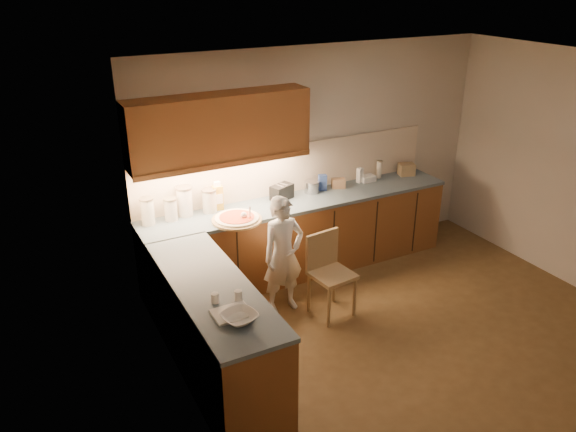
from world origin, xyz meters
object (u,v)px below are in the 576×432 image
object	(u,v)px
child	(283,255)
toaster	(282,192)
oil_jug	(218,197)
pizza_on_board	(237,219)
wooden_chair	(328,268)

from	to	relation	value
child	toaster	bearing A→B (deg)	61.49
child	oil_jug	world-z (taller)	child
pizza_on_board	child	distance (m)	0.63
pizza_on_board	wooden_chair	size ratio (longest dim) A/B	0.60
toaster	pizza_on_board	bearing A→B (deg)	-176.04
toaster	wooden_chair	bearing A→B (deg)	-110.68
oil_jug	child	bearing A→B (deg)	-64.95
wooden_chair	toaster	distance (m)	1.15
wooden_chair	oil_jug	world-z (taller)	oil_jug
child	oil_jug	size ratio (longest dim) A/B	3.93
pizza_on_board	oil_jug	world-z (taller)	oil_jug
wooden_chair	toaster	xyz separation A→B (m)	(-0.01, 1.04, 0.49)
wooden_chair	pizza_on_board	bearing A→B (deg)	127.89
wooden_chair	toaster	size ratio (longest dim) A/B	2.95
child	toaster	xyz separation A→B (m)	(0.38, 0.77, 0.36)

